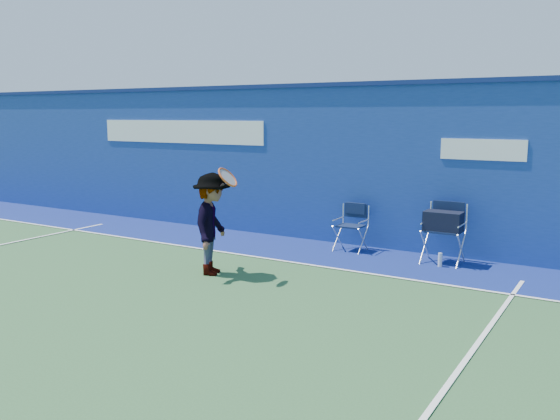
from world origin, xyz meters
The scene contains 8 objects.
ground centered at (0.00, 0.00, 0.00)m, with size 80.00×80.00×0.00m, color #2D552E.
stadium_wall centered at (0.00, 5.20, 1.55)m, with size 24.00×0.50×3.08m.
out_of_bounds_strip centered at (0.00, 4.10, 0.00)m, with size 24.00×1.80×0.01m, color navy.
court_lines centered at (0.00, 0.60, 0.01)m, with size 24.00×12.00×0.01m.
directors_chair_left centered at (1.43, 4.55, 0.29)m, with size 0.51×0.47×0.86m.
directors_chair_right centered at (3.15, 4.49, 0.43)m, with size 0.61×0.55×1.02m.
water_bottle centered at (3.18, 4.23, 0.12)m, with size 0.07×0.07×0.24m, color silver.
tennis_player centered at (0.25, 1.95, 0.80)m, with size 1.03×1.18×1.71m.
Camera 1 is at (5.83, -5.24, 2.48)m, focal length 38.00 mm.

